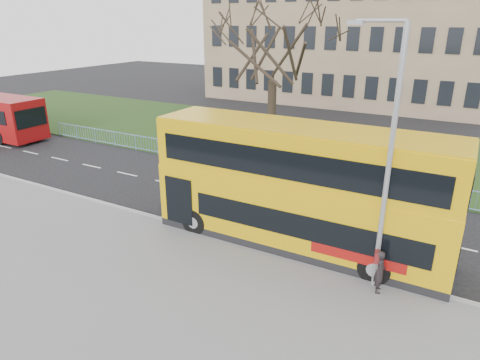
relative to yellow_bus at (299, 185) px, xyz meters
name	(u,v)px	position (x,y,z in m)	size (l,w,h in m)	color
ground	(236,223)	(-3.19, 0.51, -2.64)	(120.00, 120.00, 0.00)	black
pavement	(133,300)	(-3.19, -6.24, -2.58)	(80.00, 10.50, 0.12)	slate
kerb	(217,235)	(-3.19, -1.04, -2.57)	(80.00, 0.20, 0.14)	gray
grass_verge	(333,146)	(-3.19, 14.81, -2.60)	(80.00, 15.40, 0.08)	#223814
guard_railing	(292,170)	(-3.19, 7.11, -2.09)	(40.00, 0.12, 1.10)	#78A7D7
bare_tree	(273,65)	(-6.19, 10.51, 3.36)	(8.30, 8.30, 11.85)	black
civic_building	(352,36)	(-8.19, 35.51, 4.36)	(30.00, 15.00, 14.00)	#7C664F
yellow_bus	(299,185)	(0.00, 0.00, 0.00)	(11.77, 2.88, 4.93)	#D5A309
pedestrian	(380,272)	(3.71, -1.83, -1.76)	(0.55, 0.36, 1.52)	black
street_lamp	(387,153)	(3.39, -1.47, 2.21)	(1.83, 0.41, 8.64)	#9A9DA3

